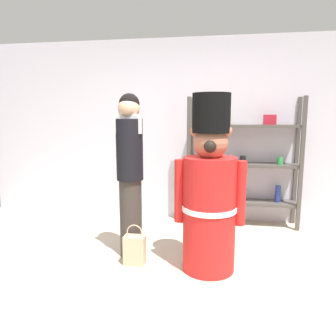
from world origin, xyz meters
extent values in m
plane|color=beige|center=(0.00, 0.00, 0.00)|extent=(6.40, 6.40, 0.00)
cube|color=silver|center=(0.00, 2.20, 1.30)|extent=(6.40, 0.12, 2.60)
cube|color=#4C4742|center=(-0.03, 1.83, 0.88)|extent=(0.05, 0.05, 1.77)
cube|color=#4C4742|center=(1.45, 1.83, 0.88)|extent=(0.05, 0.05, 1.77)
cube|color=#4C4742|center=(-0.03, 2.13, 0.88)|extent=(0.05, 0.05, 1.77)
cube|color=#4C4742|center=(1.45, 2.13, 0.88)|extent=(0.05, 0.05, 1.77)
cube|color=#4C4742|center=(0.71, 1.98, 0.32)|extent=(1.47, 0.30, 0.04)
cube|color=#4C4742|center=(0.71, 1.98, 0.85)|extent=(1.47, 0.30, 0.04)
cube|color=#4C4742|center=(0.71, 1.98, 1.38)|extent=(1.47, 0.30, 0.04)
cylinder|color=red|center=(0.22, 2.00, 0.92)|extent=(0.08, 0.08, 0.10)
cylinder|color=black|center=(0.71, 1.97, 0.92)|extent=(0.08, 0.08, 0.11)
cylinder|color=green|center=(1.20, 1.96, 0.92)|extent=(0.08, 0.08, 0.10)
cylinder|color=#596B33|center=(0.22, 1.99, 0.45)|extent=(0.07, 0.07, 0.21)
cylinder|color=silver|center=(0.71, 1.97, 0.42)|extent=(0.07, 0.07, 0.16)
cylinder|color=navy|center=(1.20, 1.99, 0.45)|extent=(0.08, 0.08, 0.23)
cube|color=gold|center=(0.38, 1.98, 1.48)|extent=(0.18, 0.14, 0.17)
cube|color=#B21E2D|center=(1.04, 1.98, 1.47)|extent=(0.16, 0.13, 0.13)
cylinder|color=red|center=(0.32, 0.53, 0.57)|extent=(0.51, 0.51, 1.13)
cylinder|color=white|center=(0.32, 0.53, 0.63)|extent=(0.53, 0.53, 0.05)
sphere|color=#AB684F|center=(0.32, 0.53, 1.27)|extent=(0.33, 0.33, 0.33)
sphere|color=#AB684F|center=(0.18, 0.53, 1.38)|extent=(0.12, 0.12, 0.12)
sphere|color=#AB684F|center=(0.46, 0.53, 1.38)|extent=(0.12, 0.12, 0.12)
cylinder|color=black|center=(0.32, 0.53, 1.54)|extent=(0.36, 0.36, 0.37)
cylinder|color=red|center=(0.03, 0.53, 0.79)|extent=(0.11, 0.11, 0.62)
cylinder|color=red|center=(0.61, 0.53, 0.79)|extent=(0.11, 0.11, 0.62)
sphere|color=black|center=(0.32, 0.38, 1.25)|extent=(0.12, 0.12, 0.12)
cylinder|color=#38332D|center=(-0.53, 0.71, 0.42)|extent=(0.24, 0.24, 0.85)
cylinder|color=black|center=(-0.53, 0.71, 1.17)|extent=(0.28, 0.28, 0.64)
sphere|color=tan|center=(-0.53, 0.71, 1.59)|extent=(0.22, 0.22, 0.22)
cube|color=silver|center=(-0.53, 0.65, 1.44)|extent=(0.30, 0.04, 0.20)
sphere|color=black|center=(-0.53, 0.73, 1.64)|extent=(0.21, 0.21, 0.21)
cube|color=#C1AD89|center=(-0.44, 0.51, 0.15)|extent=(0.22, 0.13, 0.30)
torus|color=#C1AD89|center=(-0.44, 0.51, 0.34)|extent=(0.16, 0.01, 0.16)
camera|label=1|loc=(0.42, -2.53, 1.52)|focal=34.46mm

